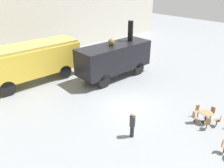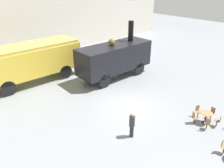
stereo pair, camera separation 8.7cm
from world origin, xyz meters
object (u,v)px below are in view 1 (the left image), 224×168
Objects in this scene: cafe_table_far at (206,115)px; passenger_coach_vintage at (30,60)px; steam_locomotive at (115,57)px; visitor_person at (132,124)px.

passenger_coach_vintage is at bearing 113.08° from cafe_table_far.
steam_locomotive is at bearing -33.13° from passenger_coach_vintage.
passenger_coach_vintage is 1.19× the size of steam_locomotive.
cafe_table_far is 5.20m from visitor_person.
visitor_person is (-5.22, -7.35, -1.10)m from steam_locomotive.
cafe_table_far is at bearing -25.60° from visitor_person.
visitor_person is (-4.68, 2.24, 0.33)m from cafe_table_far.
passenger_coach_vintage reaches higher than visitor_person.
steam_locomotive is 9.08m from visitor_person.
steam_locomotive is at bearing 54.64° from visitor_person.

